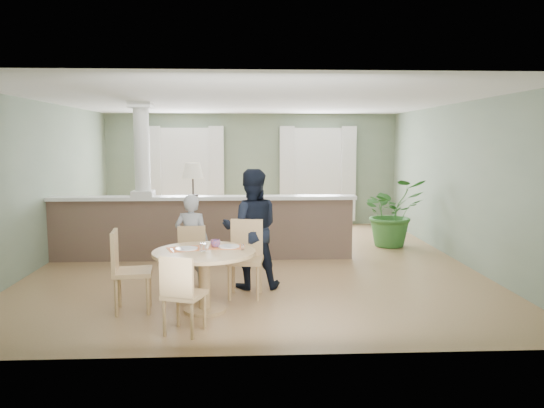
{
  "coord_description": "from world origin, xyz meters",
  "views": [
    {
      "loc": [
        -0.14,
        -8.9,
        2.06
      ],
      "look_at": [
        0.25,
        -1.0,
        1.11
      ],
      "focal_mm": 35.0,
      "sensor_mm": 36.0,
      "label": 1
    }
  ],
  "objects": [
    {
      "name": "room_shell",
      "position": [
        -0.03,
        0.63,
        1.81
      ],
      "size": [
        7.02,
        8.02,
        2.71
      ],
      "color": "gray",
      "rests_on": "ground"
    },
    {
      "name": "sofa",
      "position": [
        -0.96,
        1.65,
        0.45
      ],
      "size": [
        3.3,
        1.93,
        0.9
      ],
      "primitive_type": "imported",
      "rotation": [
        0.0,
        0.0,
        0.25
      ],
      "color": "brown",
      "rests_on": "ground"
    },
    {
      "name": "chair_far_man",
      "position": [
        -0.15,
        -1.97,
        0.56
      ],
      "size": [
        0.51,
        0.51,
        1.01
      ],
      "rotation": [
        0.0,
        0.0,
        -0.12
      ],
      "color": "tan",
      "rests_on": "ground"
    },
    {
      "name": "dining_table",
      "position": [
        -0.64,
        -2.62,
        0.59
      ],
      "size": [
        1.23,
        1.23,
        0.84
      ],
      "rotation": [
        0.0,
        0.0,
        0.31
      ],
      "color": "tan",
      "rests_on": "ground"
    },
    {
      "name": "chair_far_boy",
      "position": [
        -0.89,
        -1.74,
        0.49
      ],
      "size": [
        0.42,
        0.42,
        0.89
      ],
      "rotation": [
        0.0,
        0.0,
        0.06
      ],
      "color": "tan",
      "rests_on": "ground"
    },
    {
      "name": "man_person",
      "position": [
        -0.07,
        -1.6,
        0.84
      ],
      "size": [
        0.83,
        0.65,
        1.67
      ],
      "primitive_type": "imported",
      "rotation": [
        0.0,
        0.0,
        3.17
      ],
      "color": "black",
      "rests_on": "ground"
    },
    {
      "name": "pony_wall",
      "position": [
        -0.99,
        0.2,
        0.71
      ],
      "size": [
        5.32,
        0.38,
        2.7
      ],
      "color": "brown",
      "rests_on": "ground"
    },
    {
      "name": "chair_near",
      "position": [
        -0.83,
        -3.42,
        0.48
      ],
      "size": [
        0.5,
        0.5,
        0.87
      ],
      "rotation": [
        0.0,
        0.0,
        2.81
      ],
      "color": "tan",
      "rests_on": "ground"
    },
    {
      "name": "houseplant",
      "position": [
        2.7,
        1.22,
        0.67
      ],
      "size": [
        1.4,
        1.28,
        1.33
      ],
      "primitive_type": "imported",
      "rotation": [
        0.0,
        0.0,
        0.23
      ],
      "color": "#316A2A",
      "rests_on": "ground"
    },
    {
      "name": "chair_side",
      "position": [
        -1.59,
        -2.59,
        0.55
      ],
      "size": [
        0.5,
        0.5,
        1.0
      ],
      "rotation": [
        0.0,
        0.0,
        1.7
      ],
      "color": "tan",
      "rests_on": "ground"
    },
    {
      "name": "ground",
      "position": [
        0.0,
        0.0,
        0.0
      ],
      "size": [
        8.0,
        8.0,
        0.0
      ],
      "primitive_type": "plane",
      "color": "tan",
      "rests_on": "ground"
    },
    {
      "name": "child_person",
      "position": [
        -0.91,
        -1.49,
        0.66
      ],
      "size": [
        0.53,
        0.4,
        1.32
      ],
      "primitive_type": "imported",
      "rotation": [
        0.0,
        0.0,
        2.96
      ],
      "color": "#949599",
      "rests_on": "ground"
    }
  ]
}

